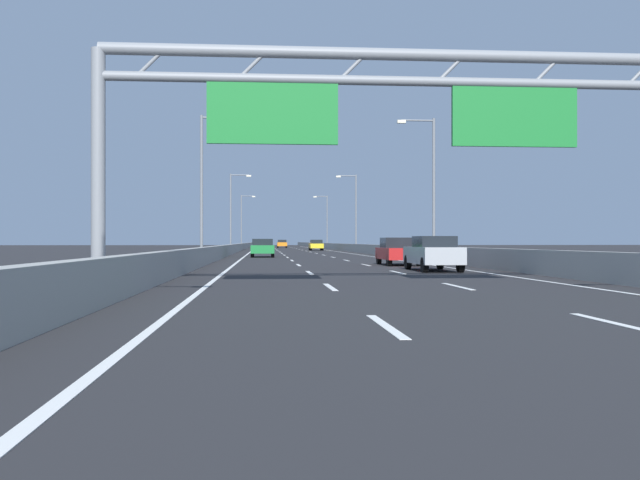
# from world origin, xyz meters

# --- Properties ---
(ground_plane) EXTENTS (260.00, 260.00, 0.00)m
(ground_plane) POSITION_xyz_m (0.00, 100.00, 0.00)
(ground_plane) COLOR #262628
(lane_dash_left_1) EXTENTS (0.16, 3.00, 0.01)m
(lane_dash_left_1) POSITION_xyz_m (-1.80, 12.50, 0.01)
(lane_dash_left_1) COLOR white
(lane_dash_left_1) RESTS_ON ground_plane
(lane_dash_left_2) EXTENTS (0.16, 3.00, 0.01)m
(lane_dash_left_2) POSITION_xyz_m (-1.80, 21.50, 0.01)
(lane_dash_left_2) COLOR white
(lane_dash_left_2) RESTS_ON ground_plane
(lane_dash_left_3) EXTENTS (0.16, 3.00, 0.01)m
(lane_dash_left_3) POSITION_xyz_m (-1.80, 30.50, 0.01)
(lane_dash_left_3) COLOR white
(lane_dash_left_3) RESTS_ON ground_plane
(lane_dash_left_4) EXTENTS (0.16, 3.00, 0.01)m
(lane_dash_left_4) POSITION_xyz_m (-1.80, 39.50, 0.01)
(lane_dash_left_4) COLOR white
(lane_dash_left_4) RESTS_ON ground_plane
(lane_dash_left_5) EXTENTS (0.16, 3.00, 0.01)m
(lane_dash_left_5) POSITION_xyz_m (-1.80, 48.50, 0.01)
(lane_dash_left_5) COLOR white
(lane_dash_left_5) RESTS_ON ground_plane
(lane_dash_left_6) EXTENTS (0.16, 3.00, 0.01)m
(lane_dash_left_6) POSITION_xyz_m (-1.80, 57.50, 0.01)
(lane_dash_left_6) COLOR white
(lane_dash_left_6) RESTS_ON ground_plane
(lane_dash_left_7) EXTENTS (0.16, 3.00, 0.01)m
(lane_dash_left_7) POSITION_xyz_m (-1.80, 66.50, 0.01)
(lane_dash_left_7) COLOR white
(lane_dash_left_7) RESTS_ON ground_plane
(lane_dash_left_8) EXTENTS (0.16, 3.00, 0.01)m
(lane_dash_left_8) POSITION_xyz_m (-1.80, 75.50, 0.01)
(lane_dash_left_8) COLOR white
(lane_dash_left_8) RESTS_ON ground_plane
(lane_dash_left_9) EXTENTS (0.16, 3.00, 0.01)m
(lane_dash_left_9) POSITION_xyz_m (-1.80, 84.50, 0.01)
(lane_dash_left_9) COLOR white
(lane_dash_left_9) RESTS_ON ground_plane
(lane_dash_left_10) EXTENTS (0.16, 3.00, 0.01)m
(lane_dash_left_10) POSITION_xyz_m (-1.80, 93.50, 0.01)
(lane_dash_left_10) COLOR white
(lane_dash_left_10) RESTS_ON ground_plane
(lane_dash_left_11) EXTENTS (0.16, 3.00, 0.01)m
(lane_dash_left_11) POSITION_xyz_m (-1.80, 102.50, 0.01)
(lane_dash_left_11) COLOR white
(lane_dash_left_11) RESTS_ON ground_plane
(lane_dash_left_12) EXTENTS (0.16, 3.00, 0.01)m
(lane_dash_left_12) POSITION_xyz_m (-1.80, 111.50, 0.01)
(lane_dash_left_12) COLOR white
(lane_dash_left_12) RESTS_ON ground_plane
(lane_dash_left_13) EXTENTS (0.16, 3.00, 0.01)m
(lane_dash_left_13) POSITION_xyz_m (-1.80, 120.50, 0.01)
(lane_dash_left_13) COLOR white
(lane_dash_left_13) RESTS_ON ground_plane
(lane_dash_left_14) EXTENTS (0.16, 3.00, 0.01)m
(lane_dash_left_14) POSITION_xyz_m (-1.80, 129.50, 0.01)
(lane_dash_left_14) COLOR white
(lane_dash_left_14) RESTS_ON ground_plane
(lane_dash_left_15) EXTENTS (0.16, 3.00, 0.01)m
(lane_dash_left_15) POSITION_xyz_m (-1.80, 138.50, 0.01)
(lane_dash_left_15) COLOR white
(lane_dash_left_15) RESTS_ON ground_plane
(lane_dash_left_16) EXTENTS (0.16, 3.00, 0.01)m
(lane_dash_left_16) POSITION_xyz_m (-1.80, 147.50, 0.01)
(lane_dash_left_16) COLOR white
(lane_dash_left_16) RESTS_ON ground_plane
(lane_dash_left_17) EXTENTS (0.16, 3.00, 0.01)m
(lane_dash_left_17) POSITION_xyz_m (-1.80, 156.50, 0.01)
(lane_dash_left_17) COLOR white
(lane_dash_left_17) RESTS_ON ground_plane
(lane_dash_right_1) EXTENTS (0.16, 3.00, 0.01)m
(lane_dash_right_1) POSITION_xyz_m (1.80, 12.50, 0.01)
(lane_dash_right_1) COLOR white
(lane_dash_right_1) RESTS_ON ground_plane
(lane_dash_right_2) EXTENTS (0.16, 3.00, 0.01)m
(lane_dash_right_2) POSITION_xyz_m (1.80, 21.50, 0.01)
(lane_dash_right_2) COLOR white
(lane_dash_right_2) RESTS_ON ground_plane
(lane_dash_right_3) EXTENTS (0.16, 3.00, 0.01)m
(lane_dash_right_3) POSITION_xyz_m (1.80, 30.50, 0.01)
(lane_dash_right_3) COLOR white
(lane_dash_right_3) RESTS_ON ground_plane
(lane_dash_right_4) EXTENTS (0.16, 3.00, 0.01)m
(lane_dash_right_4) POSITION_xyz_m (1.80, 39.50, 0.01)
(lane_dash_right_4) COLOR white
(lane_dash_right_4) RESTS_ON ground_plane
(lane_dash_right_5) EXTENTS (0.16, 3.00, 0.01)m
(lane_dash_right_5) POSITION_xyz_m (1.80, 48.50, 0.01)
(lane_dash_right_5) COLOR white
(lane_dash_right_5) RESTS_ON ground_plane
(lane_dash_right_6) EXTENTS (0.16, 3.00, 0.01)m
(lane_dash_right_6) POSITION_xyz_m (1.80, 57.50, 0.01)
(lane_dash_right_6) COLOR white
(lane_dash_right_6) RESTS_ON ground_plane
(lane_dash_right_7) EXTENTS (0.16, 3.00, 0.01)m
(lane_dash_right_7) POSITION_xyz_m (1.80, 66.50, 0.01)
(lane_dash_right_7) COLOR white
(lane_dash_right_7) RESTS_ON ground_plane
(lane_dash_right_8) EXTENTS (0.16, 3.00, 0.01)m
(lane_dash_right_8) POSITION_xyz_m (1.80, 75.50, 0.01)
(lane_dash_right_8) COLOR white
(lane_dash_right_8) RESTS_ON ground_plane
(lane_dash_right_9) EXTENTS (0.16, 3.00, 0.01)m
(lane_dash_right_9) POSITION_xyz_m (1.80, 84.50, 0.01)
(lane_dash_right_9) COLOR white
(lane_dash_right_9) RESTS_ON ground_plane
(lane_dash_right_10) EXTENTS (0.16, 3.00, 0.01)m
(lane_dash_right_10) POSITION_xyz_m (1.80, 93.50, 0.01)
(lane_dash_right_10) COLOR white
(lane_dash_right_10) RESTS_ON ground_plane
(lane_dash_right_11) EXTENTS (0.16, 3.00, 0.01)m
(lane_dash_right_11) POSITION_xyz_m (1.80, 102.50, 0.01)
(lane_dash_right_11) COLOR white
(lane_dash_right_11) RESTS_ON ground_plane
(lane_dash_right_12) EXTENTS (0.16, 3.00, 0.01)m
(lane_dash_right_12) POSITION_xyz_m (1.80, 111.50, 0.01)
(lane_dash_right_12) COLOR white
(lane_dash_right_12) RESTS_ON ground_plane
(lane_dash_right_13) EXTENTS (0.16, 3.00, 0.01)m
(lane_dash_right_13) POSITION_xyz_m (1.80, 120.50, 0.01)
(lane_dash_right_13) COLOR white
(lane_dash_right_13) RESTS_ON ground_plane
(lane_dash_right_14) EXTENTS (0.16, 3.00, 0.01)m
(lane_dash_right_14) POSITION_xyz_m (1.80, 129.50, 0.01)
(lane_dash_right_14) COLOR white
(lane_dash_right_14) RESTS_ON ground_plane
(lane_dash_right_15) EXTENTS (0.16, 3.00, 0.01)m
(lane_dash_right_15) POSITION_xyz_m (1.80, 138.50, 0.01)
(lane_dash_right_15) COLOR white
(lane_dash_right_15) RESTS_ON ground_plane
(lane_dash_right_16) EXTENTS (0.16, 3.00, 0.01)m
(lane_dash_right_16) POSITION_xyz_m (1.80, 147.50, 0.01)
(lane_dash_right_16) COLOR white
(lane_dash_right_16) RESTS_ON ground_plane
(lane_dash_right_17) EXTENTS (0.16, 3.00, 0.01)m
(lane_dash_right_17) POSITION_xyz_m (1.80, 156.50, 0.01)
(lane_dash_right_17) COLOR white
(lane_dash_right_17) RESTS_ON ground_plane
(edge_line_left) EXTENTS (0.16, 176.00, 0.01)m
(edge_line_left) POSITION_xyz_m (-5.25, 88.00, 0.01)
(edge_line_left) COLOR white
(edge_line_left) RESTS_ON ground_plane
(edge_line_right) EXTENTS (0.16, 176.00, 0.01)m
(edge_line_right) POSITION_xyz_m (5.25, 88.00, 0.01)
(edge_line_right) COLOR white
(edge_line_right) RESTS_ON ground_plane
(barrier_left) EXTENTS (0.45, 220.00, 0.95)m
(barrier_left) POSITION_xyz_m (-6.90, 110.00, 0.47)
(barrier_left) COLOR #9E9E99
(barrier_left) RESTS_ON ground_plane
(barrier_right) EXTENTS (0.45, 220.00, 0.95)m
(barrier_right) POSITION_xyz_m (6.90, 110.00, 0.47)
(barrier_right) COLOR #9E9E99
(barrier_right) RESTS_ON ground_plane
(sign_gantry) EXTENTS (16.04, 0.36, 6.36)m
(sign_gantry) POSITION_xyz_m (-0.04, 20.36, 4.81)
(sign_gantry) COLOR gray
(sign_gantry) RESTS_ON ground_plane
(streetlamp_left_mid) EXTENTS (2.58, 0.28, 9.50)m
(streetlamp_left_mid) POSITION_xyz_m (-7.47, 48.53, 5.40)
(streetlamp_left_mid) COLOR slate
(streetlamp_left_mid) RESTS_ON ground_plane
(streetlamp_right_mid) EXTENTS (2.58, 0.28, 9.50)m
(streetlamp_right_mid) POSITION_xyz_m (7.47, 48.53, 5.40)
(streetlamp_right_mid) COLOR slate
(streetlamp_right_mid) RESTS_ON ground_plane
(streetlamp_left_far) EXTENTS (2.58, 0.28, 9.50)m
(streetlamp_left_far) POSITION_xyz_m (-7.47, 88.73, 5.40)
(streetlamp_left_far) COLOR slate
(streetlamp_left_far) RESTS_ON ground_plane
(streetlamp_right_far) EXTENTS (2.58, 0.28, 9.50)m
(streetlamp_right_far) POSITION_xyz_m (7.47, 88.73, 5.40)
(streetlamp_right_far) COLOR slate
(streetlamp_right_far) RESTS_ON ground_plane
(streetlamp_left_distant) EXTENTS (2.58, 0.28, 9.50)m
(streetlamp_left_distant) POSITION_xyz_m (-7.47, 128.94, 5.40)
(streetlamp_left_distant) COLOR slate
(streetlamp_left_distant) RESTS_ON ground_plane
(streetlamp_right_distant) EXTENTS (2.58, 0.28, 9.50)m
(streetlamp_right_distant) POSITION_xyz_m (7.47, 128.94, 5.40)
(streetlamp_right_distant) COLOR slate
(streetlamp_right_distant) RESTS_ON ground_plane
(silver_car) EXTENTS (1.70, 4.45, 1.49)m
(silver_car) POSITION_xyz_m (3.61, 31.87, 0.77)
(silver_car) COLOR #A8ADB2
(silver_car) RESTS_ON ground_plane
(red_car) EXTENTS (1.76, 4.34, 1.47)m
(red_car) POSITION_xyz_m (3.47, 39.17, 0.75)
(red_car) COLOR red
(red_car) RESTS_ON ground_plane
(green_car) EXTENTS (1.83, 4.57, 1.46)m
(green_car) POSITION_xyz_m (-3.75, 58.69, 0.74)
(green_car) COLOR #1E7A38
(green_car) RESTS_ON ground_plane
(yellow_car) EXTENTS (1.79, 4.28, 1.47)m
(yellow_car) POSITION_xyz_m (3.46, 98.48, 0.76)
(yellow_car) COLOR yellow
(yellow_car) RESTS_ON ground_plane
(black_car) EXTENTS (1.75, 4.16, 1.50)m
(black_car) POSITION_xyz_m (-3.39, 106.49, 0.77)
(black_car) COLOR black
(black_car) RESTS_ON ground_plane
(orange_car) EXTENTS (1.86, 4.54, 1.54)m
(orange_car) POSITION_xyz_m (-0.18, 138.94, 0.78)
(orange_car) COLOR orange
(orange_car) RESTS_ON ground_plane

